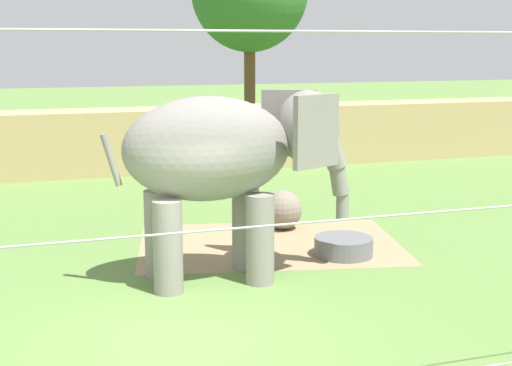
# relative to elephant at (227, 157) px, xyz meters

# --- Properties ---
(ground_plane) EXTENTS (120.00, 120.00, 0.00)m
(ground_plane) POSITION_rel_elephant_xyz_m (-1.25, -2.16, -2.09)
(ground_plane) COLOR #5B7F3D
(dirt_patch) EXTENTS (5.74, 4.51, 0.01)m
(dirt_patch) POSITION_rel_elephant_xyz_m (1.37, 1.78, -2.08)
(dirt_patch) COLOR #937F5B
(dirt_patch) RESTS_ON ground
(embankment_wall) EXTENTS (36.00, 1.80, 1.94)m
(embankment_wall) POSITION_rel_elephant_xyz_m (-1.25, 11.02, -1.12)
(embankment_wall) COLOR tan
(embankment_wall) RESTS_ON ground
(elephant) EXTENTS (4.25, 1.79, 3.15)m
(elephant) POSITION_rel_elephant_xyz_m (0.00, 0.00, 0.00)
(elephant) COLOR gray
(elephant) RESTS_ON ground
(enrichment_ball) EXTENTS (0.84, 0.84, 0.84)m
(enrichment_ball) POSITION_rel_elephant_xyz_m (2.02, 2.82, -1.67)
(enrichment_ball) COLOR gray
(enrichment_ball) RESTS_ON ground
(cable_fence) EXTENTS (11.94, 0.19, 4.17)m
(cable_fence) POSITION_rel_elephant_xyz_m (-1.25, -5.64, 0.01)
(cable_fence) COLOR brown
(cable_fence) RESTS_ON ground
(water_tub) EXTENTS (1.10, 1.10, 0.35)m
(water_tub) POSITION_rel_elephant_xyz_m (2.43, 0.60, -1.91)
(water_tub) COLOR slate
(water_tub) RESTS_ON ground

